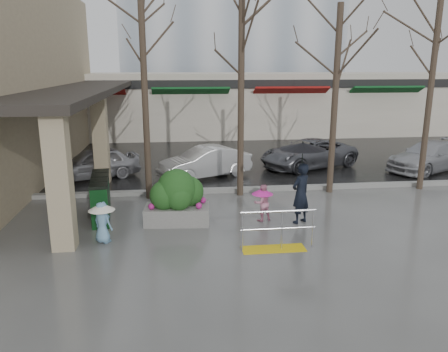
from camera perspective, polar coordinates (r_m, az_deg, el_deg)
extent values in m
plane|color=#51514F|center=(12.07, -0.91, -7.54)|extent=(120.00, 120.00, 0.00)
cube|color=black|center=(33.47, -4.83, 6.51)|extent=(120.00, 36.00, 0.01)
cube|color=gray|center=(15.81, -2.41, -1.93)|extent=(120.00, 0.30, 0.15)
cube|color=#2D2823|center=(19.51, -17.96, 11.06)|extent=(2.80, 18.00, 0.25)
cube|color=tan|center=(11.33, -20.69, -0.63)|extent=(0.55, 0.55, 3.50)
cube|color=tan|center=(17.58, -15.81, 4.78)|extent=(0.55, 0.55, 3.50)
cube|color=beige|center=(29.42, -0.67, 9.41)|extent=(34.00, 6.00, 4.00)
cube|color=maroon|center=(26.74, -17.55, 10.11)|extent=(4.50, 1.68, 0.87)
cube|color=#0F4C1E|center=(26.32, -4.39, 10.66)|extent=(4.50, 1.68, 0.87)
cube|color=maroon|center=(27.25, 8.54, 10.67)|extent=(4.50, 1.68, 0.87)
cube|color=#0F4C1E|center=(29.40, 20.08, 10.23)|extent=(4.50, 1.68, 0.87)
cube|color=black|center=(26.46, 0.01, 11.91)|extent=(34.00, 0.35, 0.50)
cube|color=yellow|center=(11.17, 6.48, -9.42)|extent=(1.60, 0.50, 0.02)
cylinder|color=silver|center=(10.84, 2.40, -7.30)|extent=(0.05, 0.05, 1.00)
cylinder|color=silver|center=(11.03, 7.57, -7.02)|extent=(0.05, 0.05, 1.00)
cylinder|color=silver|center=(11.25, 11.55, -6.76)|extent=(0.05, 0.05, 1.00)
cylinder|color=silver|center=(10.84, 7.14, -4.59)|extent=(1.90, 0.06, 0.06)
cylinder|color=silver|center=(10.99, 7.07, -6.81)|extent=(1.90, 0.04, 0.04)
cylinder|color=#382B21|center=(14.81, -10.27, 9.85)|extent=(0.22, 0.22, 6.80)
cylinder|color=#382B21|center=(14.96, 2.24, 10.49)|extent=(0.22, 0.22, 7.00)
cylinder|color=#382B21|center=(15.84, 14.27, 9.37)|extent=(0.22, 0.22, 6.50)
cylinder|color=#382B21|center=(17.37, 25.36, 10.01)|extent=(0.22, 0.22, 7.20)
imported|color=black|center=(12.80, 9.99, -2.25)|extent=(0.78, 0.71, 1.78)
cylinder|color=black|center=(12.58, 10.16, 1.77)|extent=(0.02, 0.02, 1.13)
cone|color=black|center=(12.49, 10.26, 3.90)|extent=(1.32, 1.32, 0.18)
sphere|color=black|center=(12.47, 10.28, 4.39)|extent=(0.05, 0.05, 0.05)
imported|color=pink|center=(12.93, 5.02, -3.49)|extent=(0.63, 0.55, 1.10)
cylinder|color=black|center=(12.87, 5.04, -2.63)|extent=(0.02, 0.02, 0.48)
cone|color=#F226AD|center=(12.83, 5.05, -1.99)|extent=(0.64, 0.64, 0.18)
sphere|color=black|center=(12.80, 5.06, -1.52)|extent=(0.05, 0.05, 0.05)
imported|color=#6EA0C5|center=(11.75, -15.59, -5.85)|extent=(0.64, 0.59, 1.09)
cylinder|color=black|center=(11.67, -15.67, -4.67)|extent=(0.02, 0.02, 0.51)
cone|color=white|center=(11.62, -15.72, -3.90)|extent=(0.68, 0.68, 0.18)
sphere|color=black|center=(11.58, -15.76, -3.38)|extent=(0.05, 0.05, 0.05)
cube|color=slate|center=(12.84, -6.13, -5.03)|extent=(1.92, 1.08, 0.52)
ellipsoid|color=#194616|center=(12.61, -6.22, -1.74)|extent=(1.13, 1.02, 1.19)
sphere|color=#194616|center=(12.55, -7.85, -2.54)|extent=(0.82, 0.82, 0.82)
sphere|color=#194616|center=(12.80, -4.60, -2.04)|extent=(0.86, 0.86, 0.86)
cube|color=#0D3B16|center=(12.85, -15.92, -3.98)|extent=(0.52, 0.52, 1.16)
cube|color=black|center=(12.67, -16.11, -1.27)|extent=(0.56, 0.56, 0.08)
cube|color=black|center=(13.40, -15.82, -3.22)|extent=(0.52, 0.52, 1.16)
cube|color=black|center=(13.23, -16.00, -0.61)|extent=(0.56, 0.56, 0.08)
cube|color=#0D3D1B|center=(13.96, -15.73, -2.52)|extent=(0.52, 0.52, 1.16)
cube|color=black|center=(13.80, -15.91, -0.01)|extent=(0.56, 0.56, 0.08)
cube|color=black|center=(14.52, -15.65, -1.88)|extent=(0.52, 0.52, 1.16)
cube|color=black|center=(14.36, -15.81, 0.54)|extent=(0.56, 0.56, 0.08)
imported|color=#9F9FA3|center=(18.46, -16.73, 1.60)|extent=(3.99, 2.78, 1.26)
imported|color=silver|center=(17.88, -2.49, 1.80)|extent=(4.03, 2.80, 1.26)
imported|color=#595A61|center=(20.02, 10.95, 2.90)|extent=(4.99, 3.69, 1.26)
imported|color=#ABACB0|center=(21.08, 25.28, 2.35)|extent=(4.68, 3.43, 1.26)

